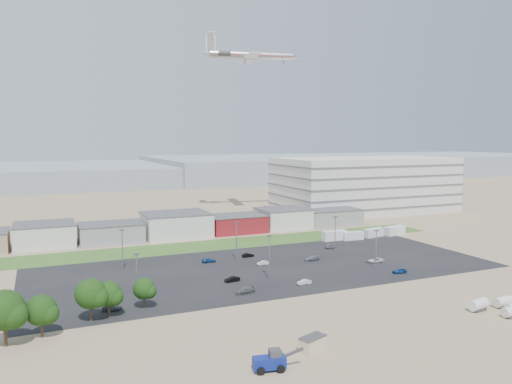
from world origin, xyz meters
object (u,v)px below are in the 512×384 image
parked_car_8 (330,246)px  parked_car_10 (112,308)px  airliner (252,55)px  parked_car_11 (248,255)px  storage_tank_nw (478,304)px  portable_shed (313,343)px  telehandler (269,360)px  tree_far_left (4,315)px  parked_car_3 (245,290)px  parked_car_7 (263,263)px  parked_car_2 (400,271)px  box_trailer_a (334,235)px  parked_car_4 (232,279)px  parked_car_0 (376,260)px  parked_car_6 (209,260)px  parked_car_13 (304,282)px  parked_car_12 (312,258)px

parked_car_8 → parked_car_10: size_ratio=0.95×
airliner → parked_car_11: bearing=-102.1°
storage_tank_nw → portable_shed: bearing=-175.4°
portable_shed → parked_car_10: (-26.81, 31.91, -0.58)m
telehandler → tree_far_left: (-35.62, 24.97, 3.72)m
parked_car_3 → parked_car_7: 24.96m
portable_shed → parked_car_11: (14.89, 62.56, -0.58)m
parked_car_2 → parked_car_7: parked_car_2 is taller
portable_shed → storage_tank_nw: bearing=-15.4°
box_trailer_a → parked_car_3: size_ratio=1.89×
parked_car_4 → parked_car_11: (12.93, 21.37, -0.04)m
parked_car_0 → parked_car_11: size_ratio=1.27×
parked_car_6 → parked_car_13: parked_car_6 is taller
portable_shed → parked_car_8: 76.06m
box_trailer_a → parked_car_7: (-35.24, -20.40, -1.05)m
box_trailer_a → parked_car_11: bearing=-165.1°
parked_car_10 → parked_car_4: bearing=-66.5°
airliner → parked_car_13: (-32.08, -106.31, -69.44)m
parked_car_12 → parked_car_3: bearing=-58.6°
telehandler → parked_car_8: bearing=62.9°
parked_car_6 → parked_car_11: size_ratio=1.11×
parked_car_8 → parked_car_10: parked_car_8 is taller
parked_car_6 → parked_car_8: bearing=-87.1°
portable_shed → tree_far_left: size_ratio=0.43×
portable_shed → parked_car_3: (1.39, 31.88, -0.50)m
parked_car_0 → parked_car_3: size_ratio=0.98×
airliner → parked_car_13: 130.97m
parked_car_0 → parked_car_4: bearing=-84.3°
storage_tank_nw → parked_car_7: size_ratio=1.28×
box_trailer_a → portable_shed: bearing=-126.2°
parked_car_0 → storage_tank_nw: bearing=-4.5°
parked_car_4 → parked_car_13: 16.98m
parked_car_8 → parked_car_13: parked_car_8 is taller
portable_shed → parked_car_13: 36.43m
parked_car_0 → parked_car_6: size_ratio=1.14×
parked_car_6 → parked_car_4: bearing=178.0°
parked_car_4 → parked_car_6: size_ratio=0.96×
tree_far_left → parked_car_3: size_ratio=2.34×
telehandler → parked_car_12: size_ratio=1.74×
parked_car_0 → parked_car_12: size_ratio=1.01×
telehandler → parked_car_2: bearing=44.6°
parked_car_3 → parked_car_4: (0.57, 9.31, -0.04)m
parked_car_10 → parked_car_13: bearing=-83.7°
telehandler → parked_car_3: (10.74, 35.50, -0.93)m
telehandler → box_trailer_a: bearing=63.0°
telehandler → parked_car_13: size_ratio=2.24×
parked_car_7 → parked_car_11: size_ratio=0.96×
parked_car_0 → parked_car_4: size_ratio=1.19×
telehandler → parked_car_11: size_ratio=2.20×
parked_car_2 → telehandler: bearing=-49.1°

